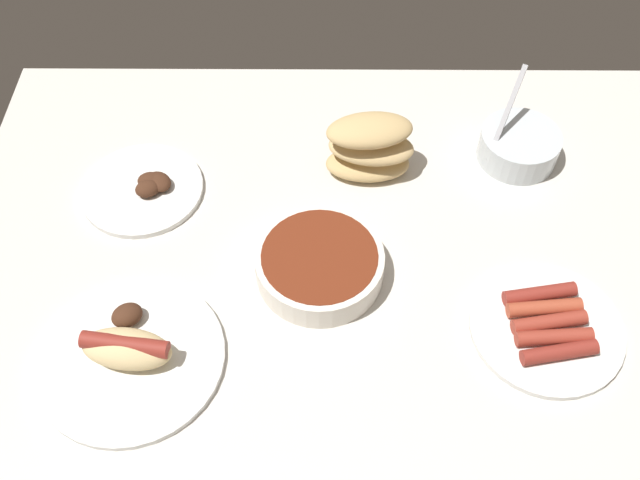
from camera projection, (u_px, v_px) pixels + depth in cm
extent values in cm
cube|color=silver|center=(344.00, 271.00, 107.75)|extent=(120.00, 90.00, 3.00)
cylinder|color=white|center=(320.00, 265.00, 103.72)|extent=(18.87, 18.87, 4.69)
cylinder|color=maroon|center=(320.00, 257.00, 102.16)|extent=(16.98, 16.98, 1.00)
ellipsoid|color=tan|center=(368.00, 164.00, 116.59)|extent=(13.87, 7.81, 3.60)
ellipsoid|color=#DBB77A|center=(371.00, 147.00, 113.86)|extent=(14.46, 8.96, 3.60)
ellipsoid|color=tan|center=(370.00, 130.00, 111.07)|extent=(14.71, 9.49, 3.60)
cylinder|color=white|center=(546.00, 328.00, 99.50)|extent=(21.65, 21.65, 1.00)
cylinder|color=maroon|center=(540.00, 294.00, 101.05)|extent=(10.72, 3.86, 2.13)
cylinder|color=#AD472D|center=(544.00, 308.00, 99.65)|extent=(10.66, 3.15, 2.13)
cylinder|color=#9E3828|center=(549.00, 322.00, 98.24)|extent=(10.71, 3.83, 2.13)
cylinder|color=#9E3828|center=(554.00, 337.00, 96.84)|extent=(10.63, 2.88, 2.13)
cylinder|color=maroon|center=(559.00, 352.00, 95.44)|extent=(10.72, 3.95, 2.13)
cylinder|color=white|center=(142.00, 189.00, 114.95)|extent=(19.72, 19.72, 1.00)
ellipsoid|color=#472819|center=(151.00, 181.00, 113.98)|extent=(4.48, 3.66, 2.12)
ellipsoid|color=#472819|center=(148.00, 188.00, 112.86)|extent=(4.90, 4.49, 2.33)
ellipsoid|color=#472819|center=(159.00, 182.00, 113.87)|extent=(5.79, 5.75, 2.12)
cylinder|color=silver|center=(519.00, 146.00, 117.91)|extent=(13.24, 13.24, 5.20)
cylinder|color=beige|center=(520.00, 142.00, 117.08)|extent=(11.65, 11.65, 2.34)
cube|color=#B7B7BC|center=(507.00, 113.00, 114.24)|extent=(5.96, 10.25, 12.53)
cylinder|color=white|center=(131.00, 358.00, 96.63)|extent=(25.68, 25.68, 1.00)
ellipsoid|color=#E5C689|center=(127.00, 349.00, 94.47)|extent=(13.10, 7.64, 4.40)
cylinder|color=maroon|center=(125.00, 344.00, 93.50)|extent=(12.00, 3.99, 2.40)
ellipsoid|color=#472819|center=(127.00, 315.00, 98.52)|extent=(5.63, 5.37, 2.80)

